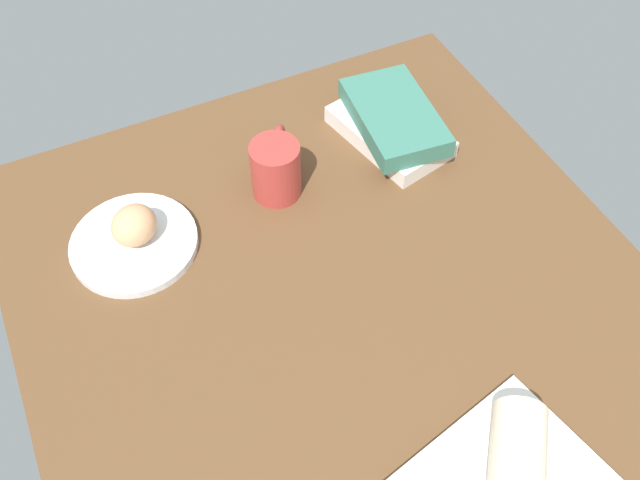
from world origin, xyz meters
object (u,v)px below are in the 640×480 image
Objects in this scene: round_plate at (134,243)px; book_stack at (392,124)px; breakfast_wrap at (517,462)px; coffee_mug at (274,168)px; scone_pastry at (134,225)px.

book_stack reaches higher than round_plate.
breakfast_wrap is 60.23cm from book_stack.
coffee_mug is (-1.44, 24.08, 4.32)cm from round_plate.
scone_pastry is 0.53× the size of breakfast_wrap.
book_stack is at bearing -66.71° from breakfast_wrap.
breakfast_wrap is 56.26cm from coffee_mug.
round_plate is 3.76cm from scone_pastry.
coffee_mug is at bearing 93.42° from round_plate.
coffee_mug is (2.28, -22.91, 1.64)cm from book_stack.
breakfast_wrap is 0.60× the size of book_stack.
coffee_mug reaches higher than book_stack.
round_plate is 2.69× the size of scone_pastry.
coffee_mug reaches higher than round_plate.
book_stack is 23.09cm from coffee_mug.
book_stack is (-3.44, 46.16, -0.97)cm from scone_pastry.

